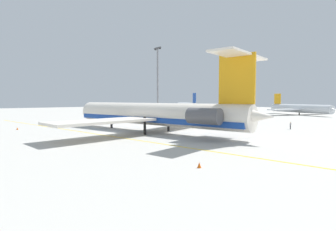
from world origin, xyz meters
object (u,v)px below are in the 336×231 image
at_px(airliner_mid_left, 301,109).
at_px(airliner_far_left, 186,106).
at_px(safety_cone_wingtip, 133,120).
at_px(ground_crew_portside, 127,118).
at_px(light_mast, 158,79).
at_px(safety_cone_nose, 17,128).
at_px(ground_crew_near_tail, 290,125).
at_px(safety_cone_tail, 199,165).
at_px(main_jetliner, 157,114).

bearing_deg(airliner_mid_left, airliner_far_left, -154.20).
bearing_deg(safety_cone_wingtip, ground_crew_portside, -122.48).
bearing_deg(light_mast, safety_cone_nose, -67.28).
height_order(ground_crew_near_tail, safety_cone_wingtip, ground_crew_near_tail).
bearing_deg(airliner_mid_left, ground_crew_near_tail, -50.36).
bearing_deg(airliner_mid_left, safety_cone_nose, -80.52).
xyz_separation_m(ground_crew_near_tail, safety_cone_tail, (11.28, -38.52, -0.77)).
height_order(safety_cone_nose, safety_cone_tail, same).
distance_m(airliner_far_left, safety_cone_tail, 126.17).
height_order(airliner_far_left, safety_cone_nose, airliner_far_left).
relative_size(main_jetliner, ground_crew_near_tail, 27.96).
height_order(airliner_far_left, ground_crew_portside, airliner_far_left).
distance_m(safety_cone_nose, light_mast, 58.84).
distance_m(main_jetliner, safety_cone_nose, 30.88).
bearing_deg(safety_cone_wingtip, airliner_mid_left, 77.68).
height_order(ground_crew_portside, safety_cone_nose, ground_crew_portside).
xyz_separation_m(main_jetliner, ground_crew_near_tail, (12.96, 26.40, -2.65)).
bearing_deg(safety_cone_nose, main_jetliner, 43.03).
bearing_deg(safety_cone_wingtip, airliner_far_left, 126.25).
bearing_deg(ground_crew_near_tail, light_mast, -79.56).
distance_m(airliner_mid_left, safety_cone_nose, 102.67).
relative_size(airliner_far_left, ground_crew_near_tail, 19.00).
bearing_deg(safety_cone_wingtip, light_mast, 129.17).
distance_m(airliner_far_left, light_mast, 48.52).
xyz_separation_m(main_jetliner, ground_crew_portside, (-27.82, 8.49, -2.65)).
distance_m(main_jetliner, ground_crew_near_tail, 29.53).
bearing_deg(ground_crew_near_tail, main_jetliner, -10.46).
relative_size(airliner_far_left, safety_cone_wingtip, 56.89).
relative_size(airliner_mid_left, ground_crew_portside, 18.23).
distance_m(airliner_far_left, ground_crew_near_tail, 94.95).
bearing_deg(light_mast, ground_crew_near_tail, -5.25).
bearing_deg(safety_cone_tail, airliner_far_left, 139.12).
xyz_separation_m(main_jetliner, airliner_mid_left, (-11.32, 81.10, -1.02)).
xyz_separation_m(airliner_mid_left, ground_crew_portside, (-16.50, -72.61, -1.64)).
bearing_deg(safety_cone_nose, safety_cone_tail, 10.70).
xyz_separation_m(ground_crew_portside, safety_cone_wingtip, (0.98, 1.55, -0.77)).
bearing_deg(airliner_far_left, ground_crew_near_tail, 176.44).
xyz_separation_m(ground_crew_near_tail, ground_crew_portside, (-40.79, -17.91, 0.00)).
bearing_deg(airliner_far_left, safety_cone_nose, 142.14).
height_order(ground_crew_portside, safety_cone_wingtip, ground_crew_portside).
height_order(safety_cone_nose, light_mast, light_mast).
distance_m(main_jetliner, airliner_mid_left, 81.89).
bearing_deg(airliner_mid_left, safety_cone_tail, -53.42).
height_order(ground_crew_near_tail, safety_cone_nose, ground_crew_near_tail).
distance_m(airliner_mid_left, safety_cone_tail, 99.80).
xyz_separation_m(safety_cone_wingtip, light_mast, (-17.63, 21.64, 14.44)).
relative_size(main_jetliner, airliner_far_left, 1.47).
xyz_separation_m(safety_cone_tail, light_mast, (-68.71, 43.80, 14.44)).
bearing_deg(safety_cone_wingtip, safety_cone_tail, -23.45).
height_order(main_jetliner, safety_cone_wingtip, main_jetliner).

